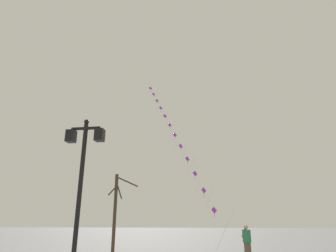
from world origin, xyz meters
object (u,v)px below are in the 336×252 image
object	(u,v)px
bare_tree	(116,209)
kite_train	(175,135)
twin_lantern_lamp_post	(82,167)
kite_flyer	(247,242)

from	to	relation	value
bare_tree	kite_train	bearing A→B (deg)	65.21
twin_lantern_lamp_post	kite_flyer	size ratio (longest dim) A/B	2.97
kite_flyer	bare_tree	world-z (taller)	bare_tree
kite_train	bare_tree	world-z (taller)	kite_train
twin_lantern_lamp_post	kite_flyer	bearing A→B (deg)	51.70
twin_lantern_lamp_post	kite_train	xyz separation A→B (m)	(1.20, 16.17, 5.81)
kite_train	kite_flyer	xyz separation A→B (m)	(4.54, -8.90, -8.41)
twin_lantern_lamp_post	kite_train	size ratio (longest dim) A/B	0.29
kite_flyer	bare_tree	distance (m)	8.11
kite_flyer	bare_tree	xyz separation A→B (m)	(-7.61, 2.24, 1.70)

